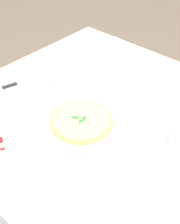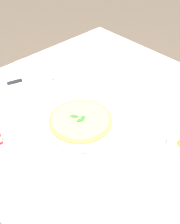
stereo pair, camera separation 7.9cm
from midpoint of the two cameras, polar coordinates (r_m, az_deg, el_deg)
ground_plane at (r=1.84m, az=2.57°, el=-16.78°), size 8.00×8.00×0.00m
dining_table at (r=1.37m, az=3.32°, el=-2.97°), size 1.21×1.21×0.73m
pizza_plate at (r=1.19m, az=-0.02°, el=-2.14°), size 0.34×0.34×0.02m
pizza at (r=1.18m, az=-0.03°, el=-1.65°), size 0.27×0.27×0.02m
coffee_cup_far_left at (r=1.62m, az=3.12°, el=11.43°), size 0.13×0.13×0.07m
coffee_cup_near_right at (r=1.71m, az=7.64°, el=12.93°), size 0.13×0.13×0.07m
coffee_cup_right_edge at (r=1.46m, az=-4.54°, el=7.83°), size 0.13×0.13×0.07m
water_glass_near_left at (r=0.89m, az=-3.14°, el=-19.44°), size 0.07×0.07×0.11m
napkin_folded at (r=1.44m, az=-15.17°, el=4.88°), size 0.25×0.19×0.02m
dinner_knife at (r=1.43m, az=-15.38°, el=5.30°), size 0.19×0.07×0.01m
pepper_shaker at (r=1.16m, az=-15.06°, el=-4.34°), size 0.03×0.03×0.06m
menu_card at (r=1.56m, az=-11.89°, el=9.44°), size 0.09×0.01×0.06m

